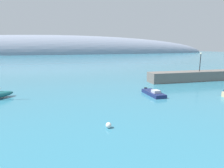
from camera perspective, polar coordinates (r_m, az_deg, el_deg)
breakwater_rocks at (r=46.41m, az=26.34°, el=2.31°), size 26.65×6.58×2.10m
distant_ridge at (r=228.25m, az=-12.66°, el=8.89°), size 395.70×54.25×42.03m
motorboat_navy_alongside_breakwater at (r=29.34m, az=12.46°, el=-2.70°), size 2.21×5.39×0.92m
mooring_buoy_white at (r=17.28m, az=-1.04°, el=-12.36°), size 0.52×0.52×0.52m
harbor_lamp_post at (r=44.55m, az=25.18°, el=6.67°), size 0.36×0.36×3.98m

